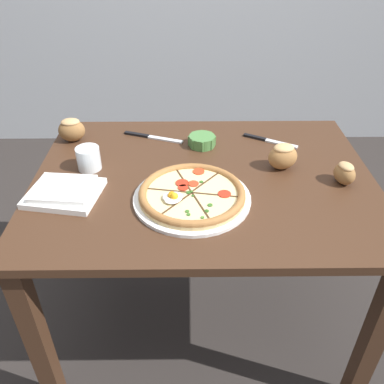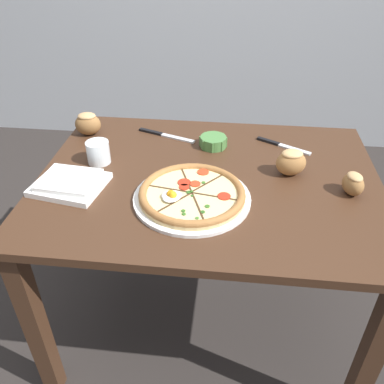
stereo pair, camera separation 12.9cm
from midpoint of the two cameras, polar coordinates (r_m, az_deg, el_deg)
ground_plane at (r=1.93m, az=-0.71°, el=-16.76°), size 12.00×12.00×0.00m
dining_table at (r=1.48m, az=-0.88°, el=-1.32°), size 1.18×0.89×0.74m
pizza at (r=1.29m, az=-2.89°, el=-0.49°), size 0.38×0.38×0.05m
ramekin_bowl at (r=1.60m, az=-0.92°, el=7.18°), size 0.11×0.11×0.04m
napkin_folded at (r=1.40m, az=-20.08°, el=-0.04°), size 0.25×0.23×0.04m
bread_piece_near at (r=1.71m, az=-18.67°, el=8.26°), size 0.11×0.09×0.09m
bread_piece_mid at (r=1.46m, az=10.19°, el=4.92°), size 0.12×0.10×0.09m
bread_piece_far at (r=1.43m, az=18.27°, el=2.49°), size 0.09×0.10×0.08m
knife_main at (r=1.65m, az=8.61°, el=7.07°), size 0.21×0.12×0.01m
knife_spare at (r=1.68m, az=-7.80°, el=7.57°), size 0.24×0.10×0.01m
water_glass at (r=1.51m, az=-16.69°, el=4.31°), size 0.08×0.08×0.08m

